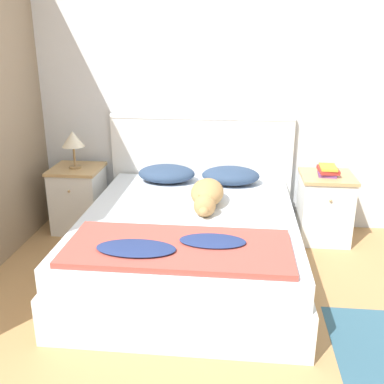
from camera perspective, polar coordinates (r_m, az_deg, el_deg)
The scene contains 12 objects.
ground_plane at distance 2.73m, azimuth -5.55°, elevation -20.95°, with size 16.00×16.00×0.00m, color tan.
wall_back at distance 4.22m, azimuth -0.34°, elevation 12.69°, with size 9.00×0.06×2.55m.
bed at distance 3.46m, azimuth -0.34°, elevation -6.62°, with size 1.63×1.95×0.50m.
headboard at distance 4.28m, azimuth 1.12°, elevation 2.96°, with size 1.71×0.06×1.07m.
nightstand_left at distance 4.37m, azimuth -14.17°, elevation -0.76°, with size 0.45×0.47×0.61m.
nightstand_right at distance 4.19m, azimuth 16.46°, elevation -1.87°, with size 0.45×0.47×0.61m.
pillow_left at distance 4.07m, azimuth -3.25°, elevation 2.35°, with size 0.51×0.37×0.15m.
pillow_right at distance 4.02m, azimuth 4.93°, elevation 2.09°, with size 0.51×0.37×0.15m.
quilt at distance 2.78m, azimuth -2.00°, elevation -7.05°, with size 1.39×0.61×0.07m.
dog at distance 3.48m, azimuth 1.91°, elevation -0.34°, with size 0.26×0.65×0.19m.
book_stack at distance 4.08m, azimuth 16.86°, elevation 2.63°, with size 0.17×0.23×0.08m.
table_lamp at distance 4.20m, azimuth -14.89°, elevation 6.37°, with size 0.20×0.20×0.34m.
Camera 1 is at (0.46, -2.04, 1.76)m, focal length 42.00 mm.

